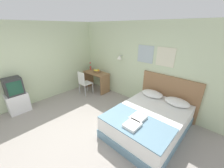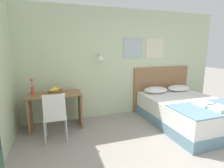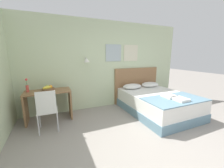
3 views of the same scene
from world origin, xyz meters
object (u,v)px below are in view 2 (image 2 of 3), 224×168
at_px(pillow_left, 156,90).
at_px(desk_chair, 55,114).
at_px(folded_towel_mid_bed, 219,108).
at_px(bed, 187,112).
at_px(throw_blanket, 211,108).
at_px(pillow_right, 179,88).
at_px(folded_towel_near_foot, 204,104).
at_px(fruit_bowl, 55,91).
at_px(flower_vase, 32,88).
at_px(desk, 56,104).
at_px(headboard, 161,88).

xyz_separation_m(pillow_left, desk_chair, (-2.50, -0.66, -0.11)).
bearing_deg(folded_towel_mid_bed, desk_chair, 163.16).
distance_m(bed, throw_blanket, 0.68).
relative_size(bed, throw_blanket, 1.38).
xyz_separation_m(pillow_right, throw_blanket, (-0.35, -1.38, -0.07)).
distance_m(folded_towel_near_foot, fruit_bowl, 3.05).
relative_size(throw_blanket, desk_chair, 1.63).
bearing_deg(throw_blanket, bed, 90.00).
distance_m(folded_towel_near_foot, flower_vase, 3.48).
height_order(pillow_left, pillow_right, same).
bearing_deg(folded_towel_mid_bed, pillow_left, 103.51).
bearing_deg(desk, folded_towel_mid_bed, -27.65).
distance_m(pillow_right, desk, 3.19).
xyz_separation_m(throw_blanket, folded_towel_mid_bed, (0.01, -0.15, 0.04)).
bearing_deg(desk, throw_blanket, -25.39).
bearing_deg(flower_vase, desk_chair, -59.19).
bearing_deg(desk_chair, fruit_bowl, 86.88).
bearing_deg(bed, headboard, 90.00).
height_order(bed, folded_towel_mid_bed, folded_towel_mid_bed).
distance_m(folded_towel_near_foot, folded_towel_mid_bed, 0.30).
distance_m(headboard, desk, 2.85).
relative_size(bed, fruit_bowl, 7.11).
bearing_deg(desk, fruit_bowl, 74.26).
distance_m(bed, folded_towel_mid_bed, 0.82).
height_order(throw_blanket, desk, desk).
xyz_separation_m(bed, desk, (-2.83, 0.74, 0.24)).
relative_size(folded_towel_mid_bed, flower_vase, 0.99).
xyz_separation_m(headboard, desk_chair, (-2.85, -0.96, -0.06)).
bearing_deg(headboard, folded_towel_near_foot, -91.31).
relative_size(desk_chair, fruit_bowl, 3.17).
bearing_deg(flower_vase, pillow_left, -0.61).
xyz_separation_m(pillow_left, throw_blanket, (0.35, -1.38, -0.07)).
height_order(bed, desk, desk).
height_order(headboard, desk_chair, headboard).
bearing_deg(folded_towel_mid_bed, desk, 152.35).
height_order(headboard, folded_towel_near_foot, headboard).
distance_m(pillow_right, desk_chair, 3.28).
height_order(headboard, pillow_right, headboard).
relative_size(folded_towel_mid_bed, fruit_bowl, 1.12).
bearing_deg(folded_towel_near_foot, headboard, 88.69).
relative_size(throw_blanket, desk, 1.41).
relative_size(pillow_left, flower_vase, 1.91).
relative_size(pillow_left, fruit_bowl, 2.15).
xyz_separation_m(headboard, pillow_left, (-0.35, -0.29, 0.05)).
bearing_deg(pillow_left, throw_blanket, -75.60).
bearing_deg(desk_chair, pillow_right, 11.66).
bearing_deg(flower_vase, folded_towel_near_foot, -21.43).
height_order(bed, flower_vase, flower_vase).
bearing_deg(fruit_bowl, folded_towel_mid_bed, -28.60).
bearing_deg(pillow_right, bed, -114.54).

